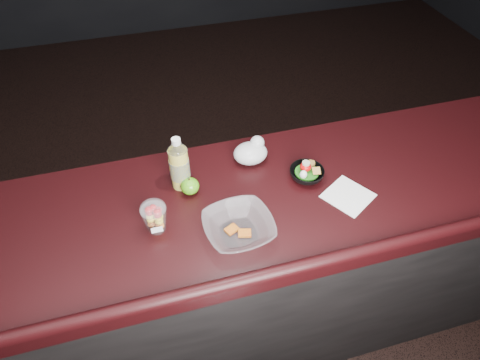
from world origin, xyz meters
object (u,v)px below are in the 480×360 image
object	(u,v)px
green_apple	(190,186)
snack_bowl	(306,173)
fruit_cup	(154,216)
takeout_bowl	(239,228)
lemonade_bottle	(179,167)

from	to	relation	value
green_apple	snack_bowl	bearing A→B (deg)	-5.84
fruit_cup	takeout_bowl	size ratio (longest dim) A/B	0.49
snack_bowl	takeout_bowl	world-z (taller)	snack_bowl
lemonade_bottle	fruit_cup	xyz separation A→B (m)	(-0.12, -0.19, -0.03)
fruit_cup	lemonade_bottle	bearing A→B (deg)	57.17
lemonade_bottle	snack_bowl	world-z (taller)	lemonade_bottle
lemonade_bottle	takeout_bowl	bearing A→B (deg)	-62.70
takeout_bowl	fruit_cup	bearing A→B (deg)	160.18
lemonade_bottle	fruit_cup	distance (m)	0.23
fruit_cup	takeout_bowl	world-z (taller)	fruit_cup
lemonade_bottle	takeout_bowl	distance (m)	0.34
fruit_cup	snack_bowl	bearing A→B (deg)	9.03
fruit_cup	snack_bowl	world-z (taller)	fruit_cup
green_apple	fruit_cup	bearing A→B (deg)	-136.16
snack_bowl	fruit_cup	bearing A→B (deg)	-170.97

